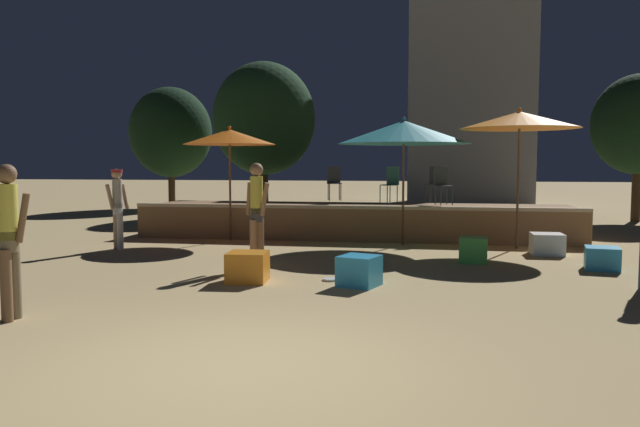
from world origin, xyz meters
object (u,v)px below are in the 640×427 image
at_px(cube_seat_1, 547,244).
at_px(person_2, 9,234).
at_px(cube_seat_4, 473,250).
at_px(bistro_chair_1, 442,182).
at_px(person_1, 257,210).
at_px(patio_umbrella_2, 520,120).
at_px(bistro_chair_2, 334,180).
at_px(background_tree_0, 171,132).
at_px(frisbee_disc, 330,279).
at_px(background_tree_1, 264,119).
at_px(bistro_chair_3, 391,181).
at_px(cube_seat_2, 359,271).
at_px(cube_seat_0, 602,258).
at_px(patio_umbrella_0, 404,132).
at_px(cube_seat_3, 248,267).
at_px(patio_umbrella_1, 230,137).
at_px(bistro_chair_0, 434,180).
at_px(background_tree_2, 639,125).
at_px(person_3, 118,204).

bearing_deg(cube_seat_1, person_2, -137.39).
bearing_deg(cube_seat_4, bistro_chair_1, 98.78).
distance_m(person_1, bistro_chair_1, 5.64).
bearing_deg(person_2, person_1, -28.23).
height_order(patio_umbrella_2, bistro_chair_1, patio_umbrella_2).
relative_size(bistro_chair_2, background_tree_0, 0.18).
distance_m(frisbee_disc, background_tree_1, 13.76).
bearing_deg(bistro_chair_2, bistro_chair_3, -47.90).
distance_m(cube_seat_2, person_2, 4.72).
distance_m(cube_seat_0, frisbee_disc, 4.80).
relative_size(patio_umbrella_0, cube_seat_4, 5.34).
height_order(cube_seat_1, frisbee_disc, cube_seat_1).
distance_m(patio_umbrella_2, bistro_chair_3, 3.49).
bearing_deg(cube_seat_3, cube_seat_2, -1.15).
relative_size(patio_umbrella_1, bistro_chair_3, 3.01).
height_order(cube_seat_0, background_tree_1, background_tree_1).
height_order(cube_seat_3, bistro_chair_3, bistro_chair_3).
distance_m(cube_seat_1, bistro_chair_3, 4.24).
bearing_deg(patio_umbrella_1, patio_umbrella_2, -2.82).
height_order(patio_umbrella_0, person_2, patio_umbrella_0).
distance_m(cube_seat_3, bistro_chair_3, 6.61).
bearing_deg(person_1, patio_umbrella_2, -29.25).
distance_m(patio_umbrella_1, person_2, 7.85).
distance_m(patio_umbrella_0, bistro_chair_0, 2.64).
bearing_deg(person_2, cube_seat_0, -61.84).
bearing_deg(bistro_chair_3, bistro_chair_0, 71.18).
bearing_deg(frisbee_disc, bistro_chair_3, 84.41).
distance_m(background_tree_1, background_tree_2, 12.40).
height_order(cube_seat_2, background_tree_0, background_tree_0).
relative_size(patio_umbrella_2, person_1, 1.64).
bearing_deg(person_2, patio_umbrella_2, -45.93).
height_order(bistro_chair_0, bistro_chair_3, same).
relative_size(patio_umbrella_1, cube_seat_4, 4.93).
height_order(patio_umbrella_0, cube_seat_0, patio_umbrella_0).
xyz_separation_m(cube_seat_2, person_3, (-5.49, 3.08, 0.73)).
distance_m(cube_seat_2, background_tree_2, 14.23).
distance_m(patio_umbrella_0, cube_seat_1, 3.85).
distance_m(patio_umbrella_0, bistro_chair_2, 3.27).
bearing_deg(cube_seat_1, cube_seat_4, -140.62).
height_order(cube_seat_1, background_tree_1, background_tree_1).
bearing_deg(background_tree_0, person_3, -71.82).
xyz_separation_m(cube_seat_2, cube_seat_4, (1.84, 2.60, 0.01)).
distance_m(bistro_chair_0, bistro_chair_2, 2.63).
bearing_deg(cube_seat_4, frisbee_disc, -136.07).
bearing_deg(background_tree_0, cube_seat_0, -44.18).
height_order(patio_umbrella_1, cube_seat_1, patio_umbrella_1).
bearing_deg(patio_umbrella_2, cube_seat_1, -59.95).
bearing_deg(cube_seat_2, background_tree_2, 57.76).
height_order(person_1, frisbee_disc, person_1).
xyz_separation_m(patio_umbrella_2, person_1, (-4.83, -3.35, -1.72)).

